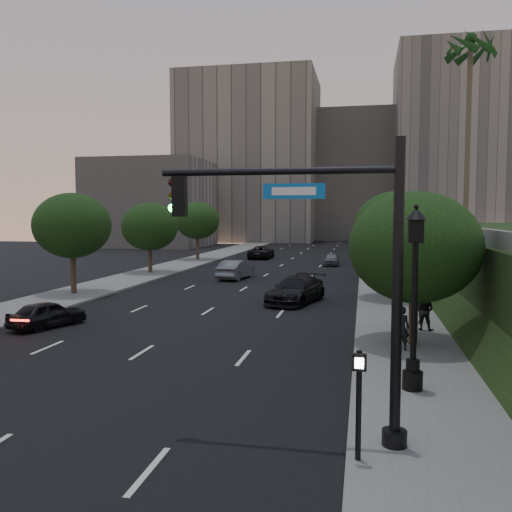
% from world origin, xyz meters
% --- Properties ---
extents(ground, '(160.00, 160.00, 0.00)m').
position_xyz_m(ground, '(0.00, 0.00, 0.00)').
color(ground, black).
rests_on(ground, ground).
extents(road_surface, '(16.00, 140.00, 0.02)m').
position_xyz_m(road_surface, '(0.00, 30.00, 0.01)').
color(road_surface, black).
rests_on(road_surface, ground).
extents(sidewalk_right, '(4.50, 140.00, 0.15)m').
position_xyz_m(sidewalk_right, '(10.25, 30.00, 0.07)').
color(sidewalk_right, slate).
rests_on(sidewalk_right, ground).
extents(sidewalk_left, '(4.50, 140.00, 0.15)m').
position_xyz_m(sidewalk_left, '(-10.25, 30.00, 0.07)').
color(sidewalk_left, slate).
rests_on(sidewalk_left, ground).
extents(parapet_wall, '(0.35, 90.00, 0.70)m').
position_xyz_m(parapet_wall, '(13.50, 28.00, 4.35)').
color(parapet_wall, slate).
rests_on(parapet_wall, embankment).
extents(office_block_left, '(26.00, 20.00, 32.00)m').
position_xyz_m(office_block_left, '(-14.00, 92.00, 16.00)').
color(office_block_left, gray).
rests_on(office_block_left, ground).
extents(office_block_mid, '(22.00, 18.00, 26.00)m').
position_xyz_m(office_block_mid, '(6.00, 102.00, 13.00)').
color(office_block_mid, '#A6A198').
rests_on(office_block_mid, ground).
extents(office_block_right, '(20.00, 22.00, 36.00)m').
position_xyz_m(office_block_right, '(24.00, 96.00, 18.00)').
color(office_block_right, gray).
rests_on(office_block_right, ground).
extents(office_block_filler, '(18.00, 16.00, 14.00)m').
position_xyz_m(office_block_filler, '(-26.00, 70.00, 7.00)').
color(office_block_filler, '#A6A198').
rests_on(office_block_filler, ground).
extents(tree_right_a, '(5.20, 5.20, 6.24)m').
position_xyz_m(tree_right_a, '(10.30, 8.00, 4.02)').
color(tree_right_a, '#38281C').
rests_on(tree_right_a, ground).
extents(tree_right_b, '(5.20, 5.20, 6.74)m').
position_xyz_m(tree_right_b, '(10.30, 20.00, 4.52)').
color(tree_right_b, '#38281C').
rests_on(tree_right_b, ground).
extents(tree_right_c, '(5.20, 5.20, 6.24)m').
position_xyz_m(tree_right_c, '(10.30, 33.00, 4.02)').
color(tree_right_c, '#38281C').
rests_on(tree_right_c, ground).
extents(tree_right_d, '(5.20, 5.20, 6.74)m').
position_xyz_m(tree_right_d, '(10.30, 47.00, 4.52)').
color(tree_right_d, '#38281C').
rests_on(tree_right_d, ground).
extents(tree_right_e, '(5.20, 5.20, 6.24)m').
position_xyz_m(tree_right_e, '(10.30, 62.00, 4.02)').
color(tree_right_e, '#38281C').
rests_on(tree_right_e, ground).
extents(tree_left_b, '(5.00, 5.00, 6.71)m').
position_xyz_m(tree_left_b, '(-10.30, 18.00, 4.58)').
color(tree_left_b, '#38281C').
rests_on(tree_left_b, ground).
extents(tree_left_c, '(5.00, 5.00, 6.34)m').
position_xyz_m(tree_left_c, '(-10.30, 31.00, 4.21)').
color(tree_left_c, '#38281C').
rests_on(tree_left_c, ground).
extents(tree_left_d, '(5.00, 5.00, 6.71)m').
position_xyz_m(tree_left_d, '(-10.30, 45.00, 4.58)').
color(tree_left_d, '#38281C').
rests_on(tree_left_d, ground).
extents(palm_far, '(3.20, 3.20, 15.50)m').
position_xyz_m(palm_far, '(16.00, 30.00, 17.64)').
color(palm_far, '#4C4233').
rests_on(palm_far, embankment).
extents(traffic_signal_mast, '(5.68, 0.56, 7.00)m').
position_xyz_m(traffic_signal_mast, '(7.96, -2.02, 3.67)').
color(traffic_signal_mast, black).
rests_on(traffic_signal_mast, ground).
extents(street_lamp, '(0.64, 0.64, 5.62)m').
position_xyz_m(street_lamp, '(9.79, 2.09, 2.63)').
color(street_lamp, black).
rests_on(street_lamp, ground).
extents(pedestrian_signal, '(0.30, 0.33, 2.50)m').
position_xyz_m(pedestrian_signal, '(8.25, -2.95, 1.57)').
color(pedestrian_signal, black).
rests_on(pedestrian_signal, ground).
extents(sedan_near_left, '(2.71, 4.06, 1.28)m').
position_xyz_m(sedan_near_left, '(-6.23, 8.55, 0.64)').
color(sedan_near_left, black).
rests_on(sedan_near_left, ground).
extents(sedan_mid_left, '(2.33, 4.96, 1.57)m').
position_xyz_m(sedan_mid_left, '(-1.91, 28.73, 0.79)').
color(sedan_mid_left, '#55575D').
rests_on(sedan_mid_left, ground).
extents(sedan_far_left, '(2.59, 5.52, 1.53)m').
position_xyz_m(sedan_far_left, '(-3.64, 49.09, 0.76)').
color(sedan_far_left, black).
rests_on(sedan_far_left, ground).
extents(sedan_near_right, '(3.58, 5.91, 1.60)m').
position_xyz_m(sedan_near_right, '(4.38, 17.76, 0.80)').
color(sedan_near_right, black).
rests_on(sedan_near_right, ground).
extents(sedan_far_right, '(1.60, 3.86, 1.31)m').
position_xyz_m(sedan_far_right, '(5.09, 41.95, 0.65)').
color(sedan_far_right, '#5A5D62').
rests_on(sedan_far_right, ground).
extents(pedestrian_a, '(0.65, 0.46, 1.70)m').
position_xyz_m(pedestrian_a, '(9.76, 6.82, 1.00)').
color(pedestrian_a, black).
rests_on(pedestrian_a, sidewalk_right).
extents(pedestrian_b, '(1.05, 0.95, 1.78)m').
position_xyz_m(pedestrian_b, '(11.02, 10.72, 1.04)').
color(pedestrian_b, black).
rests_on(pedestrian_b, sidewalk_right).
extents(pedestrian_c, '(0.89, 0.37, 1.52)m').
position_xyz_m(pedestrian_c, '(10.91, 12.32, 0.91)').
color(pedestrian_c, black).
rests_on(pedestrian_c, sidewalk_right).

